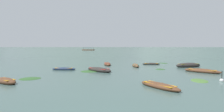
{
  "coord_description": "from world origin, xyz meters",
  "views": [
    {
      "loc": [
        0.49,
        -4.65,
        3.31
      ],
      "look_at": [
        -0.54,
        39.43,
        0.9
      ],
      "focal_mm": 27.93,
      "sensor_mm": 36.0,
      "label": 1
    }
  ],
  "objects_px": {
    "rowboat_2": "(136,65)",
    "rowboat_9": "(188,65)",
    "rowboat_4": "(6,81)",
    "rowboat_0": "(107,64)",
    "rowboat_8": "(159,86)",
    "ferry_0": "(88,50)",
    "rowboat_1": "(64,69)",
    "rowboat_5": "(99,70)",
    "rowboat_3": "(151,64)",
    "rowboat_6": "(202,71)",
    "mooring_buoy": "(222,80)"
  },
  "relations": [
    {
      "from": "rowboat_6",
      "to": "mooring_buoy",
      "type": "relative_size",
      "value": 3.73
    },
    {
      "from": "rowboat_6",
      "to": "mooring_buoy",
      "type": "xyz_separation_m",
      "value": [
        -1.02,
        -5.86,
        -0.08
      ]
    },
    {
      "from": "rowboat_3",
      "to": "rowboat_5",
      "type": "distance_m",
      "value": 12.53
    },
    {
      "from": "rowboat_6",
      "to": "mooring_buoy",
      "type": "height_order",
      "value": "mooring_buoy"
    },
    {
      "from": "rowboat_9",
      "to": "rowboat_3",
      "type": "bearing_deg",
      "value": 145.51
    },
    {
      "from": "rowboat_4",
      "to": "rowboat_9",
      "type": "xyz_separation_m",
      "value": [
        21.73,
        12.96,
        0.07
      ]
    },
    {
      "from": "rowboat_8",
      "to": "rowboat_1",
      "type": "bearing_deg",
      "value": 136.1
    },
    {
      "from": "rowboat_1",
      "to": "rowboat_9",
      "type": "bearing_deg",
      "value": 11.92
    },
    {
      "from": "rowboat_2",
      "to": "rowboat_3",
      "type": "bearing_deg",
      "value": 45.35
    },
    {
      "from": "rowboat_0",
      "to": "rowboat_8",
      "type": "distance_m",
      "value": 17.8
    },
    {
      "from": "rowboat_1",
      "to": "rowboat_9",
      "type": "xyz_separation_m",
      "value": [
        19.11,
        4.04,
        0.12
      ]
    },
    {
      "from": "rowboat_6",
      "to": "rowboat_9",
      "type": "xyz_separation_m",
      "value": [
        0.69,
        5.94,
        0.08
      ]
    },
    {
      "from": "ferry_0",
      "to": "rowboat_3",
      "type": "bearing_deg",
      "value": -75.55
    },
    {
      "from": "rowboat_2",
      "to": "mooring_buoy",
      "type": "distance_m",
      "value": 13.93
    },
    {
      "from": "rowboat_2",
      "to": "ferry_0",
      "type": "bearing_deg",
      "value": 102.64
    },
    {
      "from": "rowboat_5",
      "to": "ferry_0",
      "type": "bearing_deg",
      "value": 99.7
    },
    {
      "from": "rowboat_0",
      "to": "rowboat_1",
      "type": "height_order",
      "value": "rowboat_0"
    },
    {
      "from": "rowboat_0",
      "to": "rowboat_2",
      "type": "distance_m",
      "value": 5.29
    },
    {
      "from": "rowboat_2",
      "to": "rowboat_3",
      "type": "relative_size",
      "value": 1.06
    },
    {
      "from": "rowboat_3",
      "to": "rowboat_0",
      "type": "bearing_deg",
      "value": -172.63
    },
    {
      "from": "rowboat_8",
      "to": "ferry_0",
      "type": "relative_size",
      "value": 0.34
    },
    {
      "from": "mooring_buoy",
      "to": "rowboat_2",
      "type": "bearing_deg",
      "value": 119.12
    },
    {
      "from": "rowboat_6",
      "to": "rowboat_9",
      "type": "height_order",
      "value": "rowboat_9"
    },
    {
      "from": "rowboat_5",
      "to": "rowboat_9",
      "type": "xyz_separation_m",
      "value": [
        13.99,
        5.38,
        0.05
      ]
    },
    {
      "from": "rowboat_5",
      "to": "ferry_0",
      "type": "xyz_separation_m",
      "value": [
        -21.79,
        127.42,
        0.24
      ]
    },
    {
      "from": "rowboat_9",
      "to": "rowboat_6",
      "type": "bearing_deg",
      "value": -96.61
    },
    {
      "from": "rowboat_5",
      "to": "rowboat_8",
      "type": "relative_size",
      "value": 1.08
    },
    {
      "from": "rowboat_2",
      "to": "rowboat_5",
      "type": "bearing_deg",
      "value": -133.77
    },
    {
      "from": "rowboat_5",
      "to": "mooring_buoy",
      "type": "xyz_separation_m",
      "value": [
        12.28,
        -6.42,
        -0.11
      ]
    },
    {
      "from": "rowboat_4",
      "to": "rowboat_6",
      "type": "bearing_deg",
      "value": 18.46
    },
    {
      "from": "rowboat_2",
      "to": "ferry_0",
      "type": "height_order",
      "value": "ferry_0"
    },
    {
      "from": "rowboat_0",
      "to": "rowboat_2",
      "type": "relative_size",
      "value": 1.16
    },
    {
      "from": "rowboat_4",
      "to": "ferry_0",
      "type": "relative_size",
      "value": 0.28
    },
    {
      "from": "rowboat_0",
      "to": "rowboat_9",
      "type": "relative_size",
      "value": 0.84
    },
    {
      "from": "rowboat_0",
      "to": "rowboat_8",
      "type": "height_order",
      "value": "rowboat_0"
    },
    {
      "from": "rowboat_2",
      "to": "ferry_0",
      "type": "relative_size",
      "value": 0.31
    },
    {
      "from": "rowboat_2",
      "to": "rowboat_4",
      "type": "xyz_separation_m",
      "value": [
        -13.24,
        -13.33,
        0.01
      ]
    },
    {
      "from": "rowboat_2",
      "to": "rowboat_9",
      "type": "distance_m",
      "value": 8.5
    },
    {
      "from": "rowboat_2",
      "to": "rowboat_4",
      "type": "height_order",
      "value": "rowboat_4"
    },
    {
      "from": "rowboat_2",
      "to": "mooring_buoy",
      "type": "relative_size",
      "value": 3.04
    },
    {
      "from": "rowboat_2",
      "to": "rowboat_8",
      "type": "distance_m",
      "value": 14.86
    },
    {
      "from": "rowboat_1",
      "to": "rowboat_3",
      "type": "relative_size",
      "value": 1.07
    },
    {
      "from": "rowboat_5",
      "to": "rowboat_9",
      "type": "distance_m",
      "value": 14.99
    },
    {
      "from": "rowboat_0",
      "to": "rowboat_9",
      "type": "bearing_deg",
      "value": -11.01
    },
    {
      "from": "rowboat_8",
      "to": "ferry_0",
      "type": "distance_m",
      "value": 139.29
    },
    {
      "from": "rowboat_1",
      "to": "rowboat_8",
      "type": "xyz_separation_m",
      "value": [
        10.86,
        -10.45,
        0.02
      ]
    },
    {
      "from": "rowboat_4",
      "to": "rowboat_8",
      "type": "distance_m",
      "value": 13.57
    },
    {
      "from": "rowboat_3",
      "to": "rowboat_8",
      "type": "height_order",
      "value": "rowboat_8"
    },
    {
      "from": "rowboat_9",
      "to": "rowboat_1",
      "type": "bearing_deg",
      "value": -168.08
    },
    {
      "from": "rowboat_5",
      "to": "ferry_0",
      "type": "distance_m",
      "value": 129.27
    }
  ]
}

